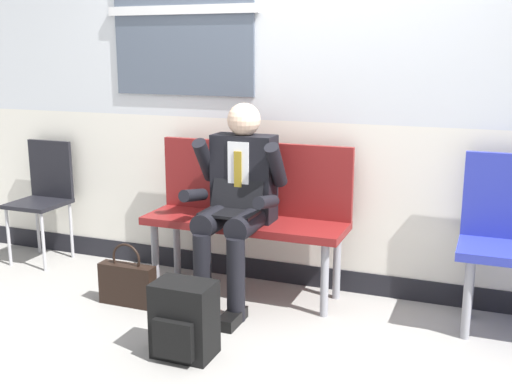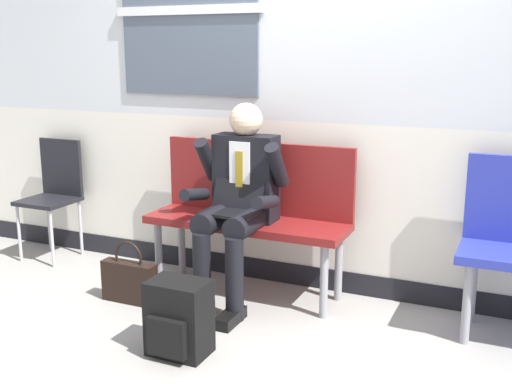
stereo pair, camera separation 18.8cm
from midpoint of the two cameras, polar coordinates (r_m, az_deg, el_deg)
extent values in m
plane|color=gray|center=(3.81, 2.99, -11.63)|extent=(18.00, 18.00, 0.00)
cube|color=silver|center=(4.19, 6.38, -0.18)|extent=(6.70, 0.12, 0.98)
cube|color=black|center=(4.36, 6.19, -7.42)|extent=(6.70, 0.14, 0.15)
cube|color=#4C5666|center=(4.38, -5.03, 16.31)|extent=(1.05, 0.02, 1.14)
cube|color=silver|center=(4.37, -5.10, 16.31)|extent=(1.13, 0.03, 0.06)
cube|color=maroon|center=(4.02, 0.45, -2.87)|extent=(1.33, 0.42, 0.05)
cube|color=maroon|center=(4.12, 1.47, 1.31)|extent=(1.33, 0.04, 0.48)
cylinder|color=gray|center=(4.24, -7.66, -5.79)|extent=(0.05, 0.05, 0.46)
cylinder|color=gray|center=(4.48, -5.63, -4.69)|extent=(0.05, 0.05, 0.46)
cylinder|color=gray|center=(3.78, 7.69, -8.14)|extent=(0.05, 0.05, 0.46)
cylinder|color=gray|center=(4.05, 8.93, -6.72)|extent=(0.05, 0.05, 0.46)
cylinder|color=gray|center=(3.65, 20.23, -9.62)|extent=(0.05, 0.05, 0.46)
cylinder|color=gray|center=(3.93, 20.58, -8.03)|extent=(0.05, 0.05, 0.46)
cylinder|color=black|center=(3.87, -2.31, -2.45)|extent=(0.15, 0.40, 0.15)
cylinder|color=black|center=(3.80, -3.56, -7.53)|extent=(0.11, 0.11, 0.51)
cube|color=black|center=(3.83, -3.94, -10.91)|extent=(0.10, 0.26, 0.07)
cylinder|color=black|center=(3.78, 0.68, -2.82)|extent=(0.15, 0.40, 0.15)
cylinder|color=black|center=(3.71, -0.52, -8.03)|extent=(0.11, 0.11, 0.51)
cube|color=black|center=(3.74, -0.91, -11.50)|extent=(0.10, 0.26, 0.07)
cube|color=black|center=(3.95, 0.45, 1.32)|extent=(0.40, 0.18, 0.55)
cube|color=silver|center=(3.86, -0.12, 1.79)|extent=(0.14, 0.01, 0.39)
cube|color=olive|center=(3.86, -0.16, 1.34)|extent=(0.05, 0.01, 0.33)
sphere|color=beige|center=(3.89, 0.46, 6.65)|extent=(0.21, 0.21, 0.21)
cylinder|color=black|center=(3.97, -3.12, 2.98)|extent=(0.09, 0.25, 0.30)
cylinder|color=black|center=(3.86, -4.25, -0.24)|extent=(0.08, 0.27, 0.12)
cylinder|color=black|center=(3.78, 3.36, 2.46)|extent=(0.09, 0.25, 0.30)
cylinder|color=black|center=(3.66, 2.36, -0.94)|extent=(0.08, 0.27, 0.12)
cube|color=black|center=(3.78, -1.03, -1.95)|extent=(0.34, 0.22, 0.02)
cube|color=black|center=(3.87, -0.21, 0.08)|extent=(0.34, 0.08, 0.21)
cube|color=black|center=(3.35, -5.45, -11.42)|extent=(0.32, 0.22, 0.41)
cube|color=black|center=(3.28, -6.57, -13.21)|extent=(0.22, 0.04, 0.20)
cube|color=black|center=(4.07, -10.23, -8.17)|extent=(0.37, 0.10, 0.27)
torus|color=black|center=(4.01, -10.33, -5.87)|extent=(0.20, 0.02, 0.20)
cube|color=black|center=(4.97, -17.52, -0.80)|extent=(0.38, 0.38, 0.03)
cube|color=black|center=(5.04, -16.43, 2.21)|extent=(0.38, 0.03, 0.44)
cylinder|color=#A5A5AA|center=(5.02, -19.92, -3.61)|extent=(0.02, 0.02, 0.44)
cylinder|color=#A5A5AA|center=(4.81, -17.17, -4.13)|extent=(0.02, 0.02, 0.44)
cylinder|color=#A5A5AA|center=(5.24, -17.50, -2.74)|extent=(0.02, 0.02, 0.44)
cylinder|color=#A5A5AA|center=(5.04, -14.78, -3.19)|extent=(0.02, 0.02, 0.44)
camera|label=1|loc=(0.09, -88.55, 0.33)|focal=43.57mm
camera|label=2|loc=(0.09, 91.45, -0.33)|focal=43.57mm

